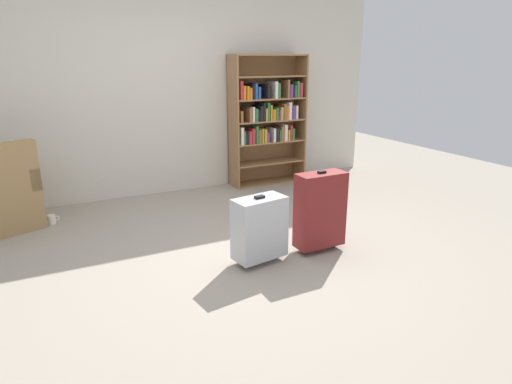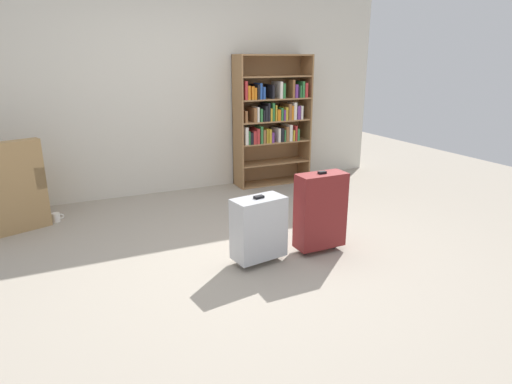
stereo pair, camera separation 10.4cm
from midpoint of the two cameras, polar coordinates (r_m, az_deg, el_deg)
ground_plane at (r=3.83m, az=-1.35°, el=-8.46°), size 10.32×10.32×0.00m
back_wall at (r=5.58m, az=-10.83°, el=13.22°), size 5.90×0.10×2.60m
bookshelf at (r=5.87m, az=2.47°, el=9.66°), size 1.02×0.34×1.69m
armchair at (r=5.05m, az=-29.81°, el=-0.55°), size 0.90×0.90×0.90m
mug at (r=5.03m, az=-24.06°, el=-3.03°), size 0.12×0.08×0.10m
suitcase_silver at (r=3.62m, az=1.19°, el=-4.73°), size 0.47×0.29×0.59m
suitcase_dark_red at (r=3.85m, az=9.16°, el=-2.41°), size 0.44×0.20×0.73m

